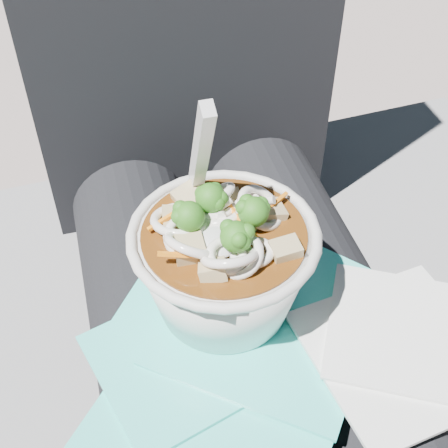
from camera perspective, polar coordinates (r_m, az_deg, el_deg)
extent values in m
cube|color=slate|center=(0.95, -0.95, -13.02)|extent=(1.03, 0.57, 0.42)
cylinder|color=black|center=(0.63, -5.27, -12.13)|extent=(0.14, 0.48, 0.14)
cylinder|color=black|center=(0.66, 9.20, -8.87)|extent=(0.14, 0.48, 0.14)
cube|color=#31CEC0|center=(0.55, 4.34, -10.36)|extent=(0.21, 0.21, 0.00)
cube|color=#31CEC0|center=(0.56, 5.70, -9.36)|extent=(0.19, 0.18, 0.00)
cube|color=#31CEC0|center=(0.51, -0.31, -16.28)|extent=(0.27, 0.27, 0.00)
cube|color=#31CEC0|center=(0.57, -0.40, -7.58)|extent=(0.22, 0.22, 0.00)
cube|color=#31CEC0|center=(0.55, 2.16, -8.98)|extent=(0.16, 0.14, 0.00)
cube|color=#31CEC0|center=(0.54, -2.85, -11.65)|extent=(0.19, 0.17, 0.00)
cube|color=#31CEC0|center=(0.56, 10.81, -9.01)|extent=(0.22, 0.22, 0.00)
cube|color=#31CEC0|center=(0.55, 3.75, -9.28)|extent=(0.23, 0.23, 0.00)
cube|color=#31CEC0|center=(0.60, 2.41, -2.26)|extent=(0.14, 0.17, 0.00)
cube|color=white|center=(0.54, 15.84, -11.17)|extent=(0.16, 0.16, 0.00)
cube|color=white|center=(0.55, 15.99, -9.36)|extent=(0.17, 0.17, 0.00)
torus|color=silver|center=(0.50, 0.00, -0.99)|extent=(0.16, 0.16, 0.01)
cylinder|color=#4A260A|center=(0.50, 0.00, -1.23)|extent=(0.13, 0.13, 0.01)
torus|color=white|center=(0.51, -1.37, 1.49)|extent=(0.06, 0.06, 0.03)
torus|color=white|center=(0.50, -3.88, 0.39)|extent=(0.07, 0.07, 0.03)
torus|color=white|center=(0.49, -1.12, -0.79)|extent=(0.05, 0.05, 0.02)
torus|color=white|center=(0.47, 0.24, -2.92)|extent=(0.05, 0.05, 0.02)
torus|color=white|center=(0.51, 1.05, 0.76)|extent=(0.06, 0.06, 0.04)
torus|color=white|center=(0.51, -0.76, 2.58)|extent=(0.05, 0.04, 0.04)
torus|color=white|center=(0.49, -3.35, -1.28)|extent=(0.04, 0.04, 0.03)
torus|color=white|center=(0.50, -2.41, -0.53)|extent=(0.05, 0.05, 0.02)
torus|color=white|center=(0.48, -0.54, -2.08)|extent=(0.05, 0.05, 0.02)
torus|color=white|center=(0.48, 2.58, -2.60)|extent=(0.05, 0.05, 0.01)
torus|color=white|center=(0.51, 2.38, 0.24)|extent=(0.06, 0.06, 0.04)
torus|color=white|center=(0.49, 0.08, -1.05)|extent=(0.06, 0.06, 0.02)
torus|color=white|center=(0.46, 0.50, -3.00)|extent=(0.05, 0.05, 0.03)
torus|color=white|center=(0.50, -0.52, 1.00)|extent=(0.06, 0.06, 0.02)
torus|color=white|center=(0.50, 3.34, 1.50)|extent=(0.05, 0.05, 0.03)
torus|color=white|center=(0.47, -3.01, -1.94)|extent=(0.05, 0.04, 0.04)
torus|color=white|center=(0.47, 1.37, -2.90)|extent=(0.05, 0.05, 0.03)
cylinder|color=white|center=(0.51, -0.31, 1.53)|extent=(0.01, 0.04, 0.02)
cylinder|color=white|center=(0.50, -1.20, 0.96)|extent=(0.04, 0.01, 0.03)
cylinder|color=white|center=(0.51, 2.62, 1.90)|extent=(0.04, 0.03, 0.02)
cylinder|color=#74AF54|center=(0.49, 2.67, 0.11)|extent=(0.01, 0.01, 0.01)
sphere|color=#1C5A14|center=(0.49, 2.72, 1.12)|extent=(0.02, 0.02, 0.02)
sphere|color=#1C5A14|center=(0.48, 1.76, 1.53)|extent=(0.01, 0.01, 0.01)
sphere|color=#1C5A14|center=(0.49, 2.08, 2.05)|extent=(0.01, 0.01, 0.01)
sphere|color=#1C5A14|center=(0.49, 3.59, 1.46)|extent=(0.01, 0.01, 0.01)
sphere|color=#1C5A14|center=(0.49, 3.42, 1.83)|extent=(0.01, 0.01, 0.01)
cylinder|color=#74AF54|center=(0.50, -1.23, 1.39)|extent=(0.01, 0.01, 0.01)
sphere|color=#1C5A14|center=(0.50, -1.25, 2.40)|extent=(0.02, 0.02, 0.02)
sphere|color=#1C5A14|center=(0.49, -0.59, 1.94)|extent=(0.01, 0.01, 0.01)
sphere|color=#1C5A14|center=(0.49, -0.32, 2.40)|extent=(0.01, 0.01, 0.01)
sphere|color=#1C5A14|center=(0.50, -2.02, 2.83)|extent=(0.01, 0.01, 0.01)
sphere|color=#1C5A14|center=(0.50, -0.83, 3.16)|extent=(0.01, 0.01, 0.01)
cylinder|color=#74AF54|center=(0.49, -3.14, -0.32)|extent=(0.01, 0.01, 0.01)
sphere|color=#1C5A14|center=(0.48, -3.20, 0.69)|extent=(0.02, 0.02, 0.02)
sphere|color=#1C5A14|center=(0.48, -4.16, 0.67)|extent=(0.01, 0.01, 0.01)
sphere|color=#1C5A14|center=(0.48, -4.01, 1.47)|extent=(0.01, 0.01, 0.01)
sphere|color=#1C5A14|center=(0.49, -3.87, 1.23)|extent=(0.01, 0.01, 0.01)
sphere|color=#1C5A14|center=(0.48, -4.05, 1.10)|extent=(0.01, 0.01, 0.01)
cylinder|color=#74AF54|center=(0.47, 1.09, -2.18)|extent=(0.01, 0.01, 0.01)
sphere|color=#1C5A14|center=(0.47, 1.11, -1.17)|extent=(0.02, 0.02, 0.02)
sphere|color=#1C5A14|center=(0.46, 1.37, -1.45)|extent=(0.01, 0.01, 0.01)
sphere|color=#1C5A14|center=(0.47, 0.35, -0.27)|extent=(0.01, 0.01, 0.01)
sphere|color=#1C5A14|center=(0.46, 2.13, -0.68)|extent=(0.01, 0.01, 0.01)
sphere|color=#1C5A14|center=(0.46, 1.75, -1.68)|extent=(0.01, 0.01, 0.01)
cube|color=orange|center=(0.50, -2.12, 0.09)|extent=(0.01, 0.04, 0.01)
cube|color=orange|center=(0.46, -3.84, -2.84)|extent=(0.04, 0.01, 0.01)
cube|color=orange|center=(0.48, -2.61, -1.79)|extent=(0.04, 0.01, 0.01)
cube|color=orange|center=(0.49, -4.38, -0.95)|extent=(0.01, 0.05, 0.01)
cube|color=orange|center=(0.49, -5.10, 0.63)|extent=(0.04, 0.01, 0.01)
cube|color=orange|center=(0.50, 4.11, 1.43)|extent=(0.04, 0.04, 0.01)
cube|color=orange|center=(0.49, 1.58, 0.35)|extent=(0.01, 0.05, 0.01)
cube|color=#9F865A|center=(0.51, 4.33, 1.16)|extent=(0.02, 0.02, 0.02)
cube|color=#9F865A|center=(0.52, 0.69, 2.29)|extent=(0.02, 0.02, 0.02)
cube|color=#9F865A|center=(0.52, -2.90, 2.42)|extent=(0.04, 0.03, 0.02)
cube|color=#9F865A|center=(0.50, -4.62, 0.42)|extent=(0.02, 0.03, 0.02)
cube|color=#9F865A|center=(0.48, -3.20, -2.29)|extent=(0.02, 0.03, 0.01)
cube|color=#9F865A|center=(0.46, -1.01, -4.31)|extent=(0.03, 0.02, 0.02)
cube|color=#9F865A|center=(0.48, 5.64, -2.41)|extent=(0.02, 0.02, 0.02)
ellipsoid|color=silver|center=(0.48, -0.73, -1.51)|extent=(0.03, 0.04, 0.01)
cube|color=silver|center=(0.48, -2.15, 6.45)|extent=(0.01, 0.07, 0.12)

